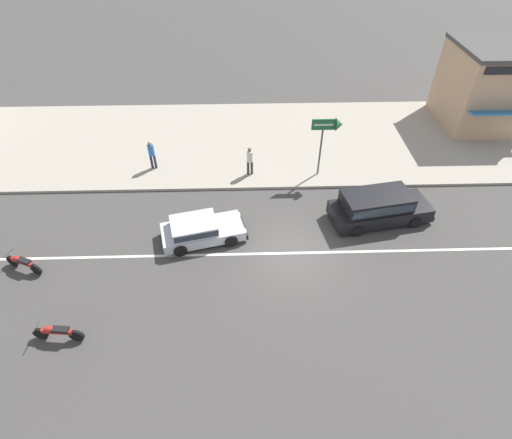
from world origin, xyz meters
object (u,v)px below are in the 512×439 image
Objects in this scene: hatchback_silver_3 at (200,229)px; motorcycle_1 at (57,332)px; arrow_signboard at (334,128)px; pedestrian_near_clock at (250,159)px; shopfront_mid_block at (485,86)px; motorcycle_0 at (22,263)px; minivan_black_1 at (378,206)px; pedestrian_mid_kerb at (152,153)px.

motorcycle_1 is at bearing -132.93° from hatchback_silver_3.
hatchback_silver_3 is 1.22× the size of arrow_signboard.
hatchback_silver_3 is 2.16× the size of motorcycle_1.
shopfront_mid_block is (14.97, 5.65, 1.49)m from pedestrian_near_clock.
minivan_black_1 is at bearing 9.96° from motorcycle_0.
hatchback_silver_3 is 5.52m from pedestrian_near_clock.
motorcycle_0 is 27.72m from shopfront_mid_block.
pedestrian_mid_kerb is at bearing 59.42° from motorcycle_0.
motorcycle_0 is 8.61m from pedestrian_mid_kerb.
motorcycle_1 is 27.24m from shopfront_mid_block.
shopfront_mid_block reaches higher than pedestrian_near_clock.
motorcycle_1 is at bearing -52.69° from motorcycle_0.
motorcycle_1 is at bearing -144.61° from shopfront_mid_block.
minivan_black_1 reaches higher than motorcycle_0.
pedestrian_near_clock is at bearing -7.93° from pedestrian_mid_kerb.
pedestrian_near_clock is 5.48m from pedestrian_mid_kerb.
motorcycle_1 is at bearing -99.12° from pedestrian_mid_kerb.
hatchback_silver_3 is at bearing -61.96° from pedestrian_mid_kerb.
shopfront_mid_block is at bearing 13.50° from pedestrian_mid_kerb.
pedestrian_near_clock reaches higher than motorcycle_1.
shopfront_mid_block reaches higher than pedestrian_mid_kerb.
arrow_signboard is at bearing 35.76° from hatchback_silver_3.
motorcycle_1 is (-13.25, -6.23, -0.42)m from minivan_black_1.
motorcycle_1 is at bearing -125.43° from pedestrian_near_clock.
arrow_signboard is at bearing -5.11° from pedestrian_mid_kerb.
minivan_black_1 is at bearing -64.53° from arrow_signboard.
hatchback_silver_3 is at bearing 47.07° from motorcycle_1.
pedestrian_mid_kerb reaches higher than motorcycle_1.
motorcycle_0 is at bearing 127.31° from motorcycle_1.
pedestrian_near_clock is at bearing 64.16° from hatchback_silver_3.
pedestrian_mid_kerb reaches higher than hatchback_silver_3.
hatchback_silver_3 reaches higher than motorcycle_1.
motorcycle_0 is 4.33m from motorcycle_1.
shopfront_mid_block is (17.36, 10.59, 2.04)m from hatchback_silver_3.
pedestrian_mid_kerb is 21.03m from shopfront_mid_block.
hatchback_silver_3 is at bearing -144.24° from arrow_signboard.
arrow_signboard is 0.58× the size of shopfront_mid_block.
hatchback_silver_3 is at bearing 12.84° from motorcycle_0.
motorcycle_1 is 1.12× the size of pedestrian_near_clock.
minivan_black_1 is 2.68× the size of motorcycle_1.
pedestrian_mid_kerb is (-9.73, 0.87, -1.84)m from arrow_signboard.
pedestrian_mid_kerb is (-5.43, 0.76, 0.02)m from pedestrian_near_clock.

